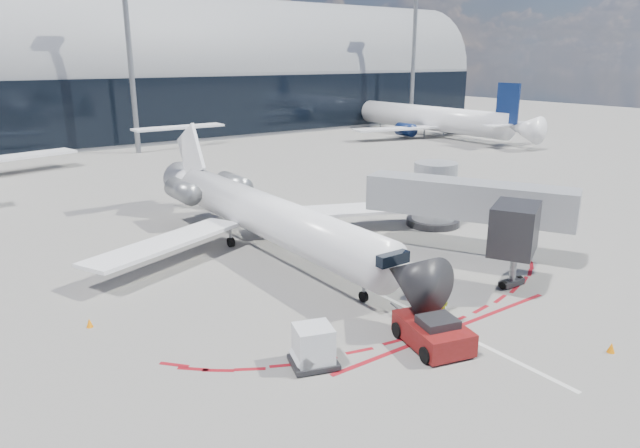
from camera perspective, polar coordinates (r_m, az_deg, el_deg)
ground at (r=35.83m, az=-0.82°, el=-3.71°), size 260.00×260.00×0.00m
apron_centerline at (r=37.39m, az=-2.57°, el=-2.84°), size 0.25×40.00×0.01m
apron_stop_bar at (r=27.89m, az=12.95°, el=-10.22°), size 14.00×0.25×0.01m
terminal_building at (r=94.71m, az=-24.39°, el=12.67°), size 150.00×24.15×24.00m
jet_bridge at (r=39.12m, az=13.63°, el=2.16°), size 10.03×15.20×4.90m
light_mast_centre at (r=79.46m, az=-18.48°, el=15.71°), size 0.70×0.70×25.00m
light_mast_east at (r=105.93m, az=9.34°, el=16.27°), size 0.70×0.70×25.00m
regional_jet at (r=37.71m, az=-5.99°, el=1.16°), size 23.89×29.46×7.38m
pushback_tug at (r=26.04m, az=11.24°, el=-10.54°), size 3.12×5.77×1.47m
ramp_worker at (r=29.07m, az=12.24°, el=-7.04°), size 0.81×0.73×1.86m
uld_container at (r=23.91m, az=-0.66°, el=-12.16°), size 2.28×2.10×1.77m
safety_cone_left at (r=29.43m, az=-22.06°, el=-9.15°), size 0.31×0.31×0.44m
safety_cone_right at (r=28.16m, az=27.11°, el=-10.94°), size 0.33×0.33×0.46m
bg_airliner_1 at (r=94.90m, az=11.06°, el=11.98°), size 34.20×36.21×11.06m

